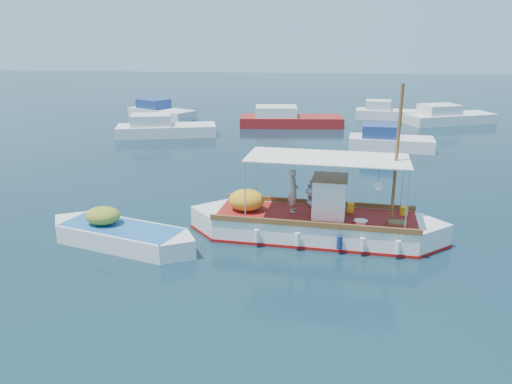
# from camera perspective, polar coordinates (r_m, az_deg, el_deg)

# --- Properties ---
(ground) EXTENTS (160.00, 160.00, 0.00)m
(ground) POSITION_cam_1_polar(r_m,az_deg,el_deg) (18.68, 4.68, -5.06)
(ground) COLOR black
(ground) RESTS_ON ground
(fishing_caique) EXTENTS (9.55, 3.18, 5.84)m
(fishing_caique) POSITION_cam_1_polar(r_m,az_deg,el_deg) (18.51, 6.60, -3.64)
(fishing_caique) COLOR white
(fishing_caique) RESTS_ON ground
(dinghy) EXTENTS (5.88, 2.91, 1.50)m
(dinghy) POSITION_cam_1_polar(r_m,az_deg,el_deg) (18.47, -15.26, -4.88)
(dinghy) COLOR white
(dinghy) RESTS_ON ground
(bg_boat_nw) EXTENTS (7.49, 4.19, 1.80)m
(bg_boat_nw) POSITION_cam_1_polar(r_m,az_deg,el_deg) (37.41, -10.54, 7.06)
(bg_boat_nw) COLOR silver
(bg_boat_nw) RESTS_ON ground
(bg_boat_n) EXTENTS (8.44, 3.63, 1.80)m
(bg_boat_n) POSITION_cam_1_polar(r_m,az_deg,el_deg) (40.86, 3.68, 8.21)
(bg_boat_n) COLOR maroon
(bg_boat_n) RESTS_ON ground
(bg_boat_ne) EXTENTS (5.47, 2.67, 1.80)m
(bg_boat_ne) POSITION_cam_1_polar(r_m,az_deg,el_deg) (33.55, 14.88, 5.56)
(bg_boat_ne) COLOR silver
(bg_boat_ne) RESTS_ON ground
(bg_boat_e) EXTENTS (7.79, 5.25, 1.80)m
(bg_boat_e) POSITION_cam_1_polar(r_m,az_deg,el_deg) (44.94, 21.05, 7.94)
(bg_boat_e) COLOR silver
(bg_boat_e) RESTS_ON ground
(bg_boat_far_w) EXTENTS (6.64, 5.03, 1.80)m
(bg_boat_far_w) POSITION_cam_1_polar(r_m,az_deg,el_deg) (45.72, -10.94, 8.94)
(bg_boat_far_w) COLOR silver
(bg_boat_far_w) RESTS_ON ground
(bg_boat_far_n) EXTENTS (5.54, 2.63, 1.80)m
(bg_boat_far_n) POSITION_cam_1_polar(r_m,az_deg,el_deg) (45.76, 14.53, 8.71)
(bg_boat_far_n) COLOR silver
(bg_boat_far_n) RESTS_ON ground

